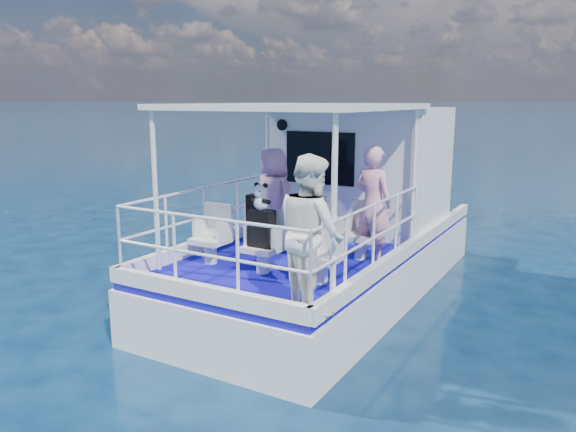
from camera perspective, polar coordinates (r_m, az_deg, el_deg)
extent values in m
plane|color=#081E3B|center=(8.98, 1.32, -9.40)|extent=(2000.00, 2000.00, 0.00)
cube|color=white|center=(9.81, 4.16, -7.55)|extent=(3.00, 7.00, 1.60)
cube|color=#0F0987|center=(9.57, 4.23, -2.74)|extent=(2.90, 6.90, 0.10)
cube|color=white|center=(10.53, 7.44, 4.89)|extent=(2.85, 2.00, 2.20)
cube|color=white|center=(8.20, 0.74, 11.06)|extent=(3.00, 3.20, 0.08)
cylinder|color=white|center=(7.89, -13.32, 2.40)|extent=(0.07, 0.07, 2.20)
cylinder|color=white|center=(6.37, 4.69, 0.50)|extent=(0.07, 0.07, 2.20)
cylinder|color=white|center=(10.17, -2.05, 4.74)|extent=(0.07, 0.07, 2.20)
cylinder|color=white|center=(9.04, 12.64, 3.59)|extent=(0.07, 0.07, 2.20)
cube|color=silver|center=(9.26, -2.94, -1.68)|extent=(0.48, 0.46, 0.38)
cube|color=silver|center=(8.82, 1.98, -2.36)|extent=(0.48, 0.46, 0.38)
cube|color=silver|center=(8.44, 7.38, -3.09)|extent=(0.48, 0.46, 0.38)
cube|color=silver|center=(8.24, -7.87, -3.48)|extent=(0.48, 0.46, 0.38)
cube|color=silver|center=(7.73, -2.58, -4.39)|extent=(0.48, 0.46, 0.38)
cube|color=silver|center=(7.31, 3.40, -5.37)|extent=(0.48, 0.46, 0.38)
imported|color=#C8819F|center=(8.84, -1.50, 1.74)|extent=(0.70, 0.58, 1.60)
imported|color=pink|center=(8.26, 8.60, 1.24)|extent=(0.69, 0.53, 1.70)
imported|color=white|center=(6.25, 2.35, -1.73)|extent=(1.09, 1.05, 1.77)
cube|color=black|center=(9.14, -3.12, 0.78)|extent=(0.34, 0.19, 0.44)
cube|color=black|center=(7.57, -2.67, -1.27)|extent=(0.34, 0.19, 0.51)
cube|color=black|center=(9.11, -3.16, 2.34)|extent=(0.09, 0.06, 0.06)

